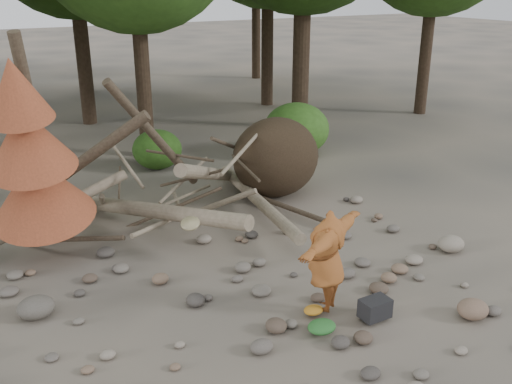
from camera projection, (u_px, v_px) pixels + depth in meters
ground at (277, 301)px, 9.67m from camera, size 120.00×120.00×0.00m
deadfall_pile at (257, 163)px, 13.71m from camera, size 8.55×5.24×3.30m
dead_conifer at (32, 158)px, 10.22m from camera, size 2.06×2.16×4.35m
bush_mid at (157, 149)px, 16.18m from camera, size 1.40×1.40×1.12m
bush_right at (296, 129)px, 17.39m from camera, size 2.00×2.00×1.60m
frisbee_thrower at (326, 261)px, 9.01m from camera, size 3.52×1.56×2.10m
backpack at (375, 311)px, 9.07m from camera, size 0.48×0.32×0.32m
cloth_green at (322, 329)px, 8.73m from camera, size 0.46×0.38×0.17m
cloth_orange at (313, 313)px, 9.21m from camera, size 0.33×0.27×0.12m
boulder_front_right at (473, 309)px, 9.14m from camera, size 0.52×0.47×0.31m
boulder_mid_right at (451, 244)px, 11.37m from camera, size 0.54×0.48×0.32m
boulder_mid_left at (36, 307)px, 9.15m from camera, size 0.59×0.53×0.35m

